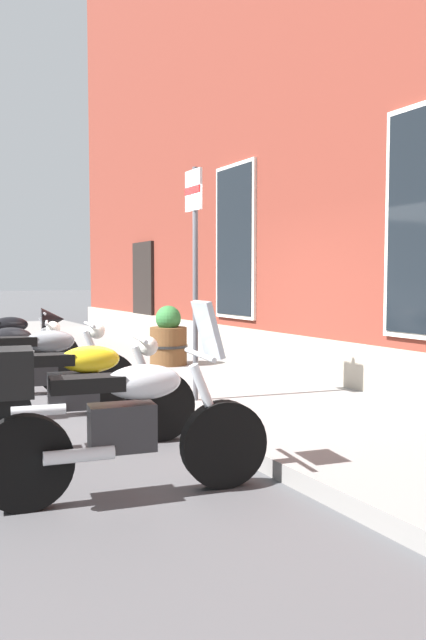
{
  "coord_description": "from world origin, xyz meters",
  "views": [
    {
      "loc": [
        6.68,
        -2.52,
        1.5
      ],
      "look_at": [
        0.9,
        0.58,
        1.05
      ],
      "focal_mm": 34.38,
      "sensor_mm": 36.0,
      "label": 1
    }
  ],
  "objects_px": {
    "parking_sign": "(195,252)",
    "barrel_planter": "(168,340)",
    "motorcycle_grey_naked": "(43,371)",
    "motorcycle_black_sport": "(9,341)",
    "motorcycle_black_naked": "(4,359)",
    "motorcycle_yellow_naked": "(81,393)",
    "motorcycle_silver_touring": "(113,419)"
  },
  "relations": [
    {
      "from": "motorcycle_grey_naked",
      "to": "motorcycle_black_sport",
      "type": "bearing_deg",
      "value": 177.2
    },
    {
      "from": "motorcycle_black_sport",
      "to": "motorcycle_yellow_naked",
      "type": "height_order",
      "value": "motorcycle_black_sport"
    },
    {
      "from": "motorcycle_black_sport",
      "to": "parking_sign",
      "type": "relative_size",
      "value": 0.86
    },
    {
      "from": "motorcycle_black_naked",
      "to": "parking_sign",
      "type": "xyz_separation_m",
      "value": [
        2.01,
        1.7,
        1.32
      ]
    },
    {
      "from": "parking_sign",
      "to": "barrel_planter",
      "type": "distance_m",
      "value": 3.11
    },
    {
      "from": "motorcycle_black_naked",
      "to": "motorcycle_black_sport",
      "type": "bearing_deg",
      "value": 167.8
    },
    {
      "from": "motorcycle_black_naked",
      "to": "barrel_planter",
      "type": "distance_m",
      "value": 2.68
    },
    {
      "from": "barrel_planter",
      "to": "motorcycle_yellow_naked",
      "type": "bearing_deg",
      "value": -34.56
    },
    {
      "from": "barrel_planter",
      "to": "motorcycle_grey_naked",
      "type": "bearing_deg",
      "value": -48.88
    },
    {
      "from": "parking_sign",
      "to": "motorcycle_silver_touring",
      "type": "bearing_deg",
      "value": -38.1
    },
    {
      "from": "motorcycle_black_sport",
      "to": "motorcycle_yellow_naked",
      "type": "xyz_separation_m",
      "value": [
        4.16,
        -0.1,
        -0.09
      ]
    },
    {
      "from": "motorcycle_black_sport",
      "to": "motorcycle_yellow_naked",
      "type": "relative_size",
      "value": 1.06
    },
    {
      "from": "motorcycle_black_sport",
      "to": "motorcycle_black_naked",
      "type": "distance_m",
      "value": 1.42
    },
    {
      "from": "motorcycle_yellow_naked",
      "to": "motorcycle_silver_touring",
      "type": "bearing_deg",
      "value": -7.51
    },
    {
      "from": "motorcycle_black_naked",
      "to": "barrel_planter",
      "type": "height_order",
      "value": "barrel_planter"
    },
    {
      "from": "motorcycle_grey_naked",
      "to": "parking_sign",
      "type": "xyz_separation_m",
      "value": [
        0.59,
        1.54,
        1.29
      ]
    },
    {
      "from": "motorcycle_grey_naked",
      "to": "motorcycle_yellow_naked",
      "type": "relative_size",
      "value": 1.0
    },
    {
      "from": "motorcycle_silver_touring",
      "to": "barrel_planter",
      "type": "distance_m",
      "value": 5.5
    },
    {
      "from": "motorcycle_black_sport",
      "to": "motorcycle_black_naked",
      "type": "height_order",
      "value": "motorcycle_black_sport"
    },
    {
      "from": "barrel_planter",
      "to": "motorcycle_silver_touring",
      "type": "bearing_deg",
      "value": -27.91
    },
    {
      "from": "motorcycle_yellow_naked",
      "to": "barrel_planter",
      "type": "distance_m",
      "value": 4.21
    },
    {
      "from": "motorcycle_black_sport",
      "to": "barrel_planter",
      "type": "relative_size",
      "value": 2.37
    },
    {
      "from": "motorcycle_black_naked",
      "to": "barrel_planter",
      "type": "bearing_deg",
      "value": 105.07
    },
    {
      "from": "motorcycle_grey_naked",
      "to": "motorcycle_yellow_naked",
      "type": "bearing_deg",
      "value": 1.36
    },
    {
      "from": "motorcycle_silver_touring",
      "to": "motorcycle_black_naked",
      "type": "bearing_deg",
      "value": -179.85
    },
    {
      "from": "motorcycle_grey_naked",
      "to": "barrel_planter",
      "type": "height_order",
      "value": "barrel_planter"
    },
    {
      "from": "motorcycle_black_sport",
      "to": "motorcycle_grey_naked",
      "type": "relative_size",
      "value": 1.06
    },
    {
      "from": "motorcycle_silver_touring",
      "to": "parking_sign",
      "type": "height_order",
      "value": "parking_sign"
    },
    {
      "from": "motorcycle_black_sport",
      "to": "motorcycle_black_naked",
      "type": "bearing_deg",
      "value": -12.2
    },
    {
      "from": "motorcycle_black_naked",
      "to": "motorcycle_yellow_naked",
      "type": "distance_m",
      "value": 2.78
    },
    {
      "from": "parking_sign",
      "to": "motorcycle_black_sport",
      "type": "bearing_deg",
      "value": -157.52
    },
    {
      "from": "motorcycle_grey_naked",
      "to": "barrel_planter",
      "type": "relative_size",
      "value": 2.23
    }
  ]
}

